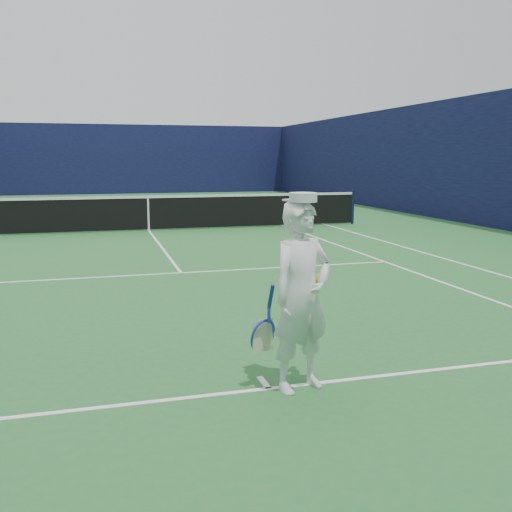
{
  "coord_description": "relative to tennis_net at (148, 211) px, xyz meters",
  "views": [
    {
      "loc": [
        -1.42,
        -16.55,
        2.06
      ],
      "look_at": [
        0.29,
        -10.44,
        0.97
      ],
      "focal_mm": 40.0,
      "sensor_mm": 36.0,
      "label": 1
    }
  ],
  "objects": [
    {
      "name": "tennis_player",
      "position": [
        0.28,
        -11.94,
        0.31
      ],
      "size": [
        0.85,
        0.59,
        1.77
      ],
      "rotation": [
        0.0,
        0.0,
        0.34
      ],
      "color": "white",
      "rests_on": "ground"
    },
    {
      "name": "tennis_net",
      "position": [
        0.0,
        0.0,
        0.0
      ],
      "size": [
        12.88,
        0.09,
        1.07
      ],
      "color": "#141E4C",
      "rests_on": "ground"
    },
    {
      "name": "ground",
      "position": [
        0.0,
        0.0,
        -0.55
      ],
      "size": [
        80.0,
        80.0,
        0.0
      ],
      "primitive_type": "plane",
      "color": "#27672E",
      "rests_on": "ground"
    },
    {
      "name": "court_markings",
      "position": [
        0.0,
        0.0,
        -0.55
      ],
      "size": [
        11.03,
        23.83,
        0.01
      ],
      "color": "white",
      "rests_on": "ground"
    },
    {
      "name": "windscreen_fence",
      "position": [
        0.0,
        0.0,
        1.45
      ],
      "size": [
        20.12,
        36.12,
        4.0
      ],
      "color": "#0E1236",
      "rests_on": "ground"
    }
  ]
}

